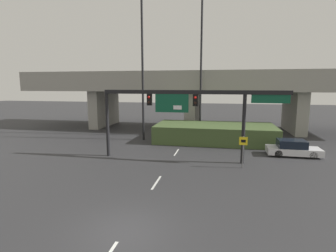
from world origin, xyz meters
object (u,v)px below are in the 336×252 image
Objects in this scene: parked_sedan_near_right at (293,148)px; signal_gantry at (186,104)px; highway_light_pole_near at (201,61)px; highway_light_pole_far at (142,57)px; speed_limit_sign at (243,148)px.

signal_gantry is at bearing -160.19° from parked_sedan_near_right.
signal_gantry is 0.87× the size of highway_light_pole_near.
highway_light_pole_near is 14.14m from parked_sedan_near_right.
highway_light_pole_near is (0.37, 10.56, 4.33)m from signal_gantry.
signal_gantry is 11.42m from highway_light_pole_near.
highway_light_pole_far is 3.95× the size of parked_sedan_near_right.
highway_light_pole_near reaches higher than signal_gantry.
highway_light_pole_near is at bearing 88.01° from signal_gantry.
speed_limit_sign is at bearing -135.48° from parked_sedan_near_right.
parked_sedan_near_right is (9.12, 3.23, -4.02)m from signal_gantry.
speed_limit_sign is (4.50, -1.27, -3.08)m from signal_gantry.
highway_light_pole_far is (-6.12, -3.37, 0.23)m from highway_light_pole_near.
speed_limit_sign is at bearing -15.75° from signal_gantry.
highway_light_pole_near is at bearing 140.36° from parked_sedan_near_right.
highway_light_pole_near reaches higher than speed_limit_sign.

